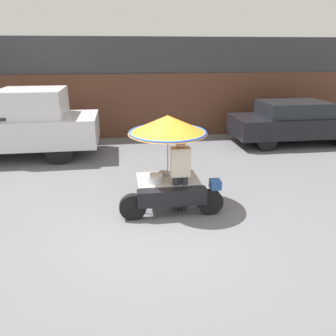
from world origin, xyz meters
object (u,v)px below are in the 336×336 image
object	(u,v)px
vendor_motorcycle_cart	(169,140)
pickup_truck	(11,125)
vendor_person	(180,171)
parked_car	(296,122)

from	to	relation	value
vendor_motorcycle_cart	pickup_truck	distance (m)	5.82
vendor_person	vendor_motorcycle_cart	bearing A→B (deg)	124.14
vendor_person	pickup_truck	bearing A→B (deg)	135.88
parked_car	vendor_motorcycle_cart	bearing A→B (deg)	-140.57
pickup_truck	vendor_person	bearing A→B (deg)	-44.12
parked_car	pickup_truck	bearing A→B (deg)	-178.50
vendor_motorcycle_cart	pickup_truck	bearing A→B (deg)	136.58
vendor_person	pickup_truck	distance (m)	6.14
vendor_motorcycle_cart	pickup_truck	size ratio (longest dim) A/B	0.38
parked_car	pickup_truck	xyz separation A→B (m)	(-9.36, -0.25, 0.23)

